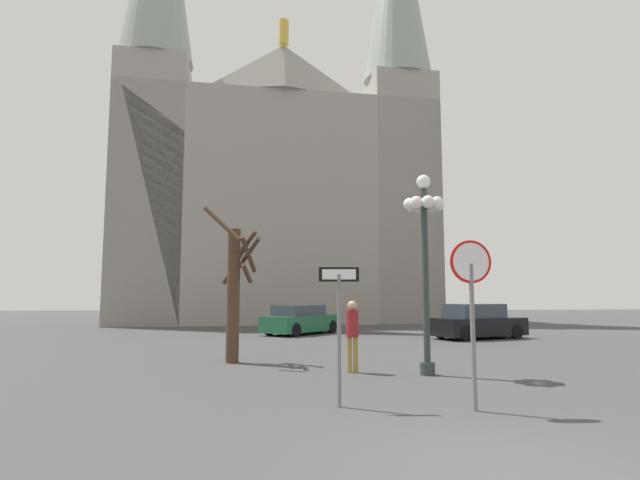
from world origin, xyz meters
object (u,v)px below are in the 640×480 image
at_px(cathedral, 278,174).
at_px(bare_tree, 235,286).
at_px(parked_car_near_black, 477,322).
at_px(pedestrian_walking, 352,329).
at_px(stop_sign, 472,291).
at_px(one_way_arrow_sign, 339,316).
at_px(parked_car_far_green, 301,320).
at_px(street_lamp, 425,235).

xyz_separation_m(cathedral, bare_tree, (-0.79, -22.20, -8.67)).
xyz_separation_m(parked_car_near_black, pedestrian_walking, (-6.79, -9.43, 0.37)).
distance_m(stop_sign, pedestrian_walking, 4.67).
distance_m(stop_sign, parked_car_near_black, 14.80).
relative_size(one_way_arrow_sign, parked_car_far_green, 0.54).
distance_m(parked_car_near_black, parked_car_far_green, 8.34).
xyz_separation_m(cathedral, one_way_arrow_sign, (1.64, -28.13, -9.30)).
distance_m(parked_car_far_green, pedestrian_walking, 12.57).
relative_size(street_lamp, bare_tree, 1.10).
bearing_deg(parked_car_near_black, stop_sign, -111.08).
xyz_separation_m(parked_car_far_green, pedestrian_walking, (0.95, -12.53, 0.41)).
bearing_deg(bare_tree, stop_sign, -53.88).
bearing_deg(street_lamp, stop_sign, -93.97).
bearing_deg(one_way_arrow_sign, stop_sign, -11.40).
height_order(stop_sign, street_lamp, street_lamp).
bearing_deg(street_lamp, cathedral, 99.47).
distance_m(bare_tree, parked_car_near_black, 12.48).
height_order(cathedral, bare_tree, cathedral).
xyz_separation_m(stop_sign, parked_car_far_green, (-2.44, 16.86, -1.31)).
relative_size(one_way_arrow_sign, parked_car_near_black, 0.53).
bearing_deg(parked_car_near_black, parked_car_far_green, 158.15).
xyz_separation_m(cathedral, stop_sign, (3.87, -28.58, -8.87)).
bearing_deg(parked_car_far_green, stop_sign, -81.77).
xyz_separation_m(cathedral, pedestrian_walking, (2.38, -24.25, -9.77)).
relative_size(cathedral, stop_sign, 12.34).
relative_size(parked_car_far_green, pedestrian_walking, 2.53).
height_order(stop_sign, one_way_arrow_sign, stop_sign).
bearing_deg(cathedral, bare_tree, -92.03).
xyz_separation_m(stop_sign, bare_tree, (-4.66, 6.38, 0.19)).
distance_m(one_way_arrow_sign, street_lamp, 4.57).
bearing_deg(street_lamp, bare_tree, 152.48).
relative_size(street_lamp, parked_car_near_black, 1.08).
bearing_deg(parked_car_near_black, street_lamp, -116.87).
bearing_deg(stop_sign, cathedral, 97.71).
relative_size(cathedral, pedestrian_walking, 19.83).
height_order(street_lamp, bare_tree, street_lamp).
bearing_deg(bare_tree, street_lamp, -27.52).
distance_m(one_way_arrow_sign, pedestrian_walking, 3.98).
bearing_deg(pedestrian_walking, cathedral, 95.59).
bearing_deg(parked_car_far_green, cathedral, 96.95).
height_order(stop_sign, parked_car_far_green, stop_sign).
bearing_deg(parked_car_far_green, street_lamp, -78.29).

